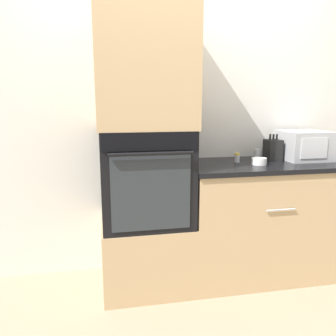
# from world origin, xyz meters

# --- Properties ---
(ground_plane) EXTENTS (12.00, 12.00, 0.00)m
(ground_plane) POSITION_xyz_m (0.00, 0.00, 0.00)
(ground_plane) COLOR gray
(wall_back) EXTENTS (8.00, 0.05, 2.50)m
(wall_back) POSITION_xyz_m (0.00, 0.63, 1.25)
(wall_back) COLOR silver
(wall_back) RESTS_ON ground_plane
(oven_cabinet_base) EXTENTS (0.66, 0.60, 0.52)m
(oven_cabinet_base) POSITION_xyz_m (-0.33, 0.30, 0.26)
(oven_cabinet_base) COLOR tan
(oven_cabinet_base) RESTS_ON ground_plane
(wall_oven) EXTENTS (0.64, 0.64, 0.69)m
(wall_oven) POSITION_xyz_m (-0.33, 0.30, 0.87)
(wall_oven) COLOR black
(wall_oven) RESTS_ON oven_cabinet_base
(oven_cabinet_upper) EXTENTS (0.66, 0.60, 0.88)m
(oven_cabinet_upper) POSITION_xyz_m (-0.33, 0.30, 1.65)
(oven_cabinet_upper) COLOR tan
(oven_cabinet_upper) RESTS_ON wall_oven
(counter_unit) EXTENTS (1.21, 0.63, 0.93)m
(counter_unit) POSITION_xyz_m (0.59, 0.30, 0.47)
(counter_unit) COLOR tan
(counter_unit) RESTS_ON ground_plane
(microwave) EXTENTS (0.36, 0.36, 0.23)m
(microwave) POSITION_xyz_m (0.98, 0.37, 1.05)
(microwave) COLOR #B2B5BA
(microwave) RESTS_ON counter_unit
(knife_block) EXTENTS (0.12, 0.13, 0.21)m
(knife_block) POSITION_xyz_m (0.72, 0.39, 1.02)
(knife_block) COLOR black
(knife_block) RESTS_ON counter_unit
(bowl) EXTENTS (0.11, 0.11, 0.05)m
(bowl) POSITION_xyz_m (0.52, 0.22, 0.96)
(bowl) COLOR white
(bowl) RESTS_ON counter_unit
(condiment_jar_near) EXTENTS (0.05, 0.05, 0.12)m
(condiment_jar_near) POSITION_xyz_m (0.06, 0.43, 0.99)
(condiment_jar_near) COLOR silver
(condiment_jar_near) RESTS_ON counter_unit
(condiment_jar_mid) EXTENTS (0.05, 0.05, 0.09)m
(condiment_jar_mid) POSITION_xyz_m (0.59, 0.40, 0.98)
(condiment_jar_mid) COLOR silver
(condiment_jar_mid) RESTS_ON counter_unit
(condiment_jar_far) EXTENTS (0.04, 0.04, 0.07)m
(condiment_jar_far) POSITION_xyz_m (0.40, 0.34, 0.97)
(condiment_jar_far) COLOR silver
(condiment_jar_far) RESTS_ON counter_unit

